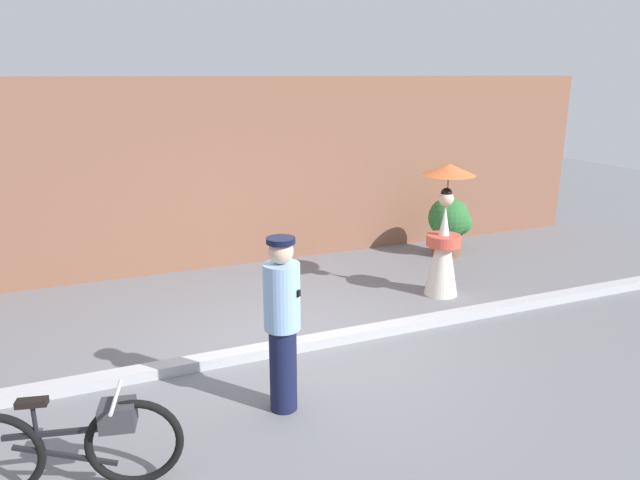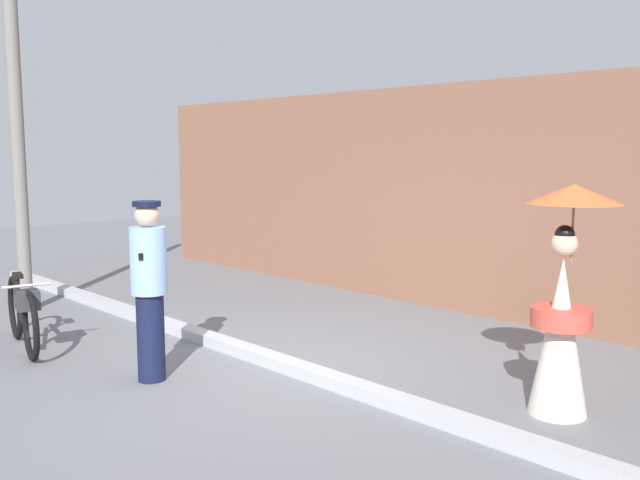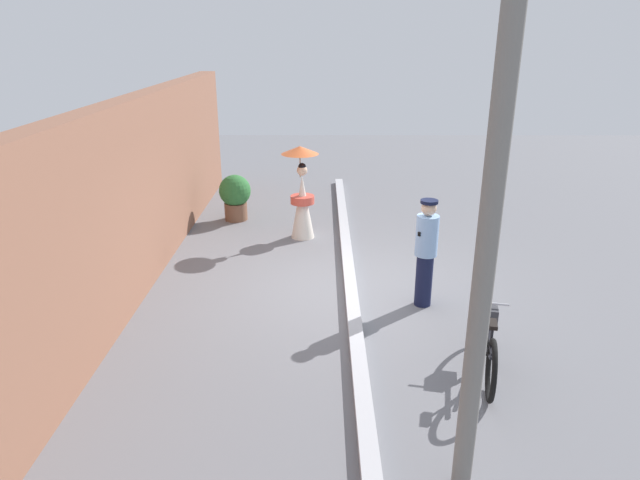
{
  "view_description": "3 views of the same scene",
  "coord_description": "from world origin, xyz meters",
  "px_view_note": "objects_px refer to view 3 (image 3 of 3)",
  "views": [
    {
      "loc": [
        -2.14,
        -5.79,
        3.11
      ],
      "look_at": [
        0.36,
        0.31,
        1.21
      ],
      "focal_mm": 32.46,
      "sensor_mm": 36.0,
      "label": 1
    },
    {
      "loc": [
        5.08,
        -4.37,
        2.17
      ],
      "look_at": [
        0.17,
        0.38,
        1.29
      ],
      "focal_mm": 38.7,
      "sensor_mm": 36.0,
      "label": 2
    },
    {
      "loc": [
        -8.49,
        0.47,
        4.01
      ],
      "look_at": [
        -0.04,
        0.51,
        0.87
      ],
      "focal_mm": 31.29,
      "sensor_mm": 36.0,
      "label": 3
    }
  ],
  "objects_px": {
    "utility_pole": "(487,248)",
    "person_with_parasol": "(302,194)",
    "person_officer": "(426,250)",
    "potted_plant_by_door": "(236,195)",
    "bicycle_near_officer": "(489,342)"
  },
  "relations": [
    {
      "from": "person_officer",
      "to": "potted_plant_by_door",
      "type": "height_order",
      "value": "person_officer"
    },
    {
      "from": "bicycle_near_officer",
      "to": "utility_pole",
      "type": "bearing_deg",
      "value": 158.31
    },
    {
      "from": "bicycle_near_officer",
      "to": "potted_plant_by_door",
      "type": "bearing_deg",
      "value": 33.28
    },
    {
      "from": "bicycle_near_officer",
      "to": "person_with_parasol",
      "type": "height_order",
      "value": "person_with_parasol"
    },
    {
      "from": "person_with_parasol",
      "to": "person_officer",
      "type": "bearing_deg",
      "value": -147.3
    },
    {
      "from": "utility_pole",
      "to": "person_with_parasol",
      "type": "bearing_deg",
      "value": 14.19
    },
    {
      "from": "bicycle_near_officer",
      "to": "potted_plant_by_door",
      "type": "xyz_separation_m",
      "value": [
        6.13,
        4.03,
        0.16
      ]
    },
    {
      "from": "person_with_parasol",
      "to": "potted_plant_by_door",
      "type": "bearing_deg",
      "value": 52.64
    },
    {
      "from": "person_officer",
      "to": "potted_plant_by_door",
      "type": "bearing_deg",
      "value": 39.55
    },
    {
      "from": "person_with_parasol",
      "to": "potted_plant_by_door",
      "type": "relative_size",
      "value": 1.83
    },
    {
      "from": "utility_pole",
      "to": "potted_plant_by_door",
      "type": "bearing_deg",
      "value": 22.21
    },
    {
      "from": "person_officer",
      "to": "potted_plant_by_door",
      "type": "relative_size",
      "value": 1.64
    },
    {
      "from": "person_with_parasol",
      "to": "utility_pole",
      "type": "height_order",
      "value": "utility_pole"
    },
    {
      "from": "utility_pole",
      "to": "person_officer",
      "type": "bearing_deg",
      "value": -4.03
    },
    {
      "from": "person_with_parasol",
      "to": "potted_plant_by_door",
      "type": "xyz_separation_m",
      "value": [
        1.18,
        1.55,
        -0.36
      ]
    }
  ]
}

